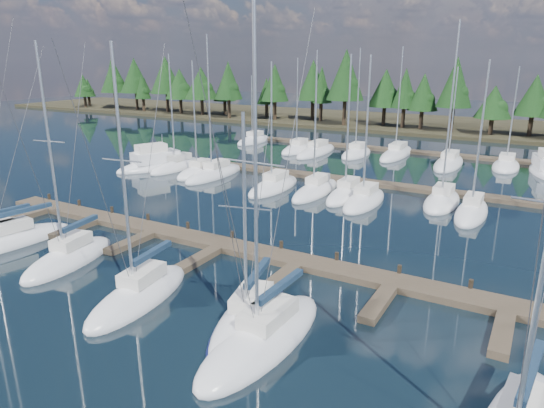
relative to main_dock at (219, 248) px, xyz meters
The scene contains 12 objects.
ground 12.65m from the main_dock, 90.00° to the left, with size 260.00×260.00×0.00m, color black.
far_shore 72.64m from the main_dock, 90.00° to the left, with size 220.00×30.00×0.60m, color #2F2B1A.
main_dock is the anchor object (origin of this frame).
back_docks 32.23m from the main_dock, 90.00° to the left, with size 50.00×21.80×0.40m.
front_sailboat_0 15.27m from the main_dock, 152.65° to the right, with size 4.03×10.54×14.35m.
front_sailboat_2 9.65m from the main_dock, 138.30° to the right, with size 3.84×7.99×14.44m.
front_sailboat_3 7.95m from the main_dock, 87.21° to the right, with size 3.66×8.37×14.24m.
front_sailboat_4 10.09m from the main_dock, 45.80° to the right, with size 4.83×8.94×11.29m.
front_sailboat_5 11.76m from the main_dock, 44.36° to the right, with size 3.35×9.44×15.64m.
back_sailboat_rows 27.32m from the main_dock, 89.78° to the left, with size 47.21×33.82×16.49m.
motor_yacht_left 27.88m from the main_dock, 141.17° to the left, with size 6.86×10.31×4.92m.
tree_line 63.37m from the main_dock, 93.83° to the left, with size 183.31×11.94×13.81m.
Camera 1 is at (18.45, -7.76, 12.64)m, focal length 32.00 mm.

